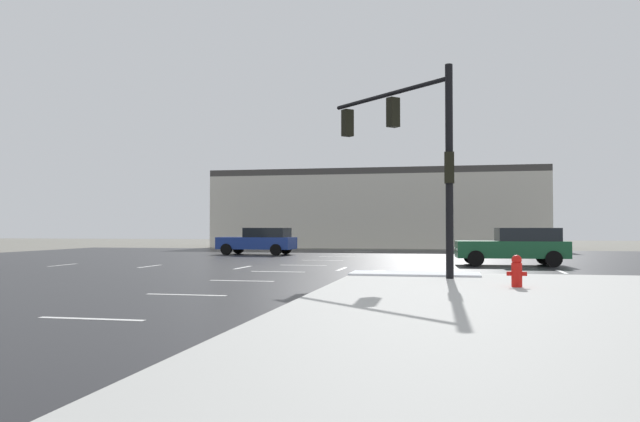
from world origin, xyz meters
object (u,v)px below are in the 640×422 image
at_px(traffic_signal_mast, 414,141).
at_px(sedan_blue, 259,240).
at_px(fire_hydrant, 517,271).
at_px(sedan_green, 515,246).

xyz_separation_m(traffic_signal_mast, sedan_blue, (-9.97, 16.08, -3.44)).
height_order(traffic_signal_mast, fire_hydrant, traffic_signal_mast).
xyz_separation_m(fire_hydrant, sedan_blue, (-12.68, 19.47, 0.32)).
bearing_deg(traffic_signal_mast, sedan_blue, -13.82).
height_order(sedan_blue, sedan_green, same).
bearing_deg(traffic_signal_mast, sedan_green, -70.98).
height_order(traffic_signal_mast, sedan_green, traffic_signal_mast).
bearing_deg(traffic_signal_mast, fire_hydrant, 173.02).
bearing_deg(fire_hydrant, traffic_signal_mast, 128.65).
bearing_deg(fire_hydrant, sedan_blue, 123.08).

